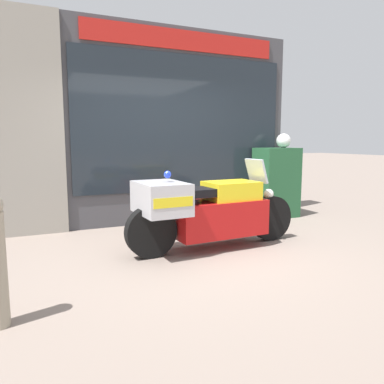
# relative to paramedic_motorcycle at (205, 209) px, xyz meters

# --- Properties ---
(ground_plane) EXTENTS (60.00, 60.00, 0.00)m
(ground_plane) POSITION_rel_paramedic_motorcycle_xyz_m (-0.03, -0.05, -0.53)
(ground_plane) COLOR gray
(shop_building) EXTENTS (5.03, 0.55, 3.29)m
(shop_building) POSITION_rel_paramedic_motorcycle_xyz_m (-0.44, 1.95, 1.12)
(shop_building) COLOR #424247
(shop_building) RESTS_ON ground
(window_display) EXTENTS (3.55, 0.30, 1.95)m
(window_display) POSITION_rel_paramedic_motorcycle_xyz_m (0.41, 1.98, -0.06)
(window_display) COLOR slate
(window_display) RESTS_ON ground
(paramedic_motorcycle) EXTENTS (2.44, 0.78, 1.16)m
(paramedic_motorcycle) POSITION_rel_paramedic_motorcycle_xyz_m (0.00, 0.00, 0.00)
(paramedic_motorcycle) COLOR black
(paramedic_motorcycle) RESTS_ON ground
(utility_cabinet) EXTENTS (0.73, 0.55, 1.27)m
(utility_cabinet) POSITION_rel_paramedic_motorcycle_xyz_m (2.15, 1.40, 0.11)
(utility_cabinet) COLOR #235633
(utility_cabinet) RESTS_ON ground
(white_helmet) EXTENTS (0.26, 0.26, 0.26)m
(white_helmet) POSITION_rel_paramedic_motorcycle_xyz_m (2.26, 1.37, 0.87)
(white_helmet) COLOR white
(white_helmet) RESTS_ON utility_cabinet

